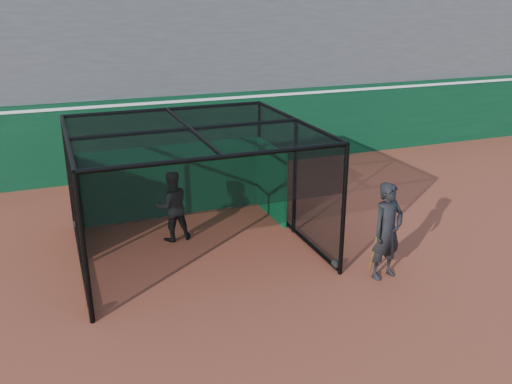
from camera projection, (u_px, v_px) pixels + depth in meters
name	position (u px, v px, depth m)	size (l,w,h in m)	color
ground	(251.00, 300.00, 10.27)	(120.00, 120.00, 0.00)	brown
outfield_wall	(157.00, 135.00, 17.30)	(50.00, 0.50, 2.50)	#09341C
grandstand	(131.00, 25.00, 19.53)	(50.00, 7.85, 8.95)	#4C4C4F
batting_cage	(193.00, 190.00, 11.97)	(5.06, 4.68, 2.79)	black
batter	(172.00, 206.00, 12.59)	(0.82, 0.64, 1.68)	black
on_deck_player	(387.00, 231.00, 10.83)	(0.81, 0.61, 2.02)	black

